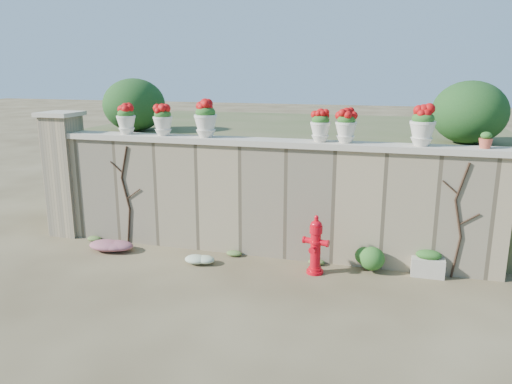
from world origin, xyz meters
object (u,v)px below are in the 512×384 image
(planter_box, at_px, (428,264))
(terracotta_pot, at_px, (486,141))
(urn_pot_0, at_px, (126,119))
(fire_hydrant, at_px, (316,245))

(planter_box, height_order, terracotta_pot, terracotta_pot)
(planter_box, xyz_separation_m, terracotta_pot, (0.70, 0.25, 2.01))
(planter_box, bearing_deg, urn_pot_0, 177.58)
(urn_pot_0, bearing_deg, fire_hydrant, -10.09)
(urn_pot_0, distance_m, terracotta_pot, 6.23)
(planter_box, bearing_deg, terracotta_pot, 19.80)
(planter_box, distance_m, terracotta_pot, 2.15)
(urn_pot_0, height_order, terracotta_pot, urn_pot_0)
(fire_hydrant, xyz_separation_m, planter_box, (1.79, 0.42, -0.30))
(fire_hydrant, distance_m, urn_pot_0, 4.24)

